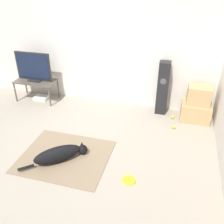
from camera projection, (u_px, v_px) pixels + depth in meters
name	position (u px, v px, depth m)	size (l,w,h in m)	color
ground_plane	(61.00, 153.00, 4.25)	(12.00, 12.00, 0.00)	#9E9384
wall_back	(97.00, 46.00, 5.36)	(8.00, 0.06, 2.55)	silver
area_rug	(65.00, 156.00, 4.17)	(1.44, 1.22, 0.01)	#847056
dog	(60.00, 154.00, 4.01)	(0.89, 0.79, 0.27)	black
frisbee	(129.00, 180.00, 3.69)	(0.20, 0.20, 0.03)	yellow
cardboard_box_lower	(195.00, 111.00, 5.12)	(0.58, 0.47, 0.37)	tan
cardboard_box_upper	(199.00, 95.00, 4.93)	(0.45, 0.36, 0.37)	tan
floor_speaker	(163.00, 88.00, 5.18)	(0.22, 0.23, 1.14)	black
tv_stand	(36.00, 83.00, 5.78)	(0.94, 0.50, 0.48)	brown
tv	(33.00, 67.00, 5.59)	(0.84, 0.20, 0.66)	#232326
tennis_ball_by_boxes	(172.00, 117.00, 5.22)	(0.07, 0.07, 0.07)	#C6E033
tennis_ball_near_speaker	(174.00, 127.00, 4.89)	(0.07, 0.07, 0.07)	#C6E033
game_console	(41.00, 98.00, 5.97)	(0.32, 0.24, 0.08)	white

